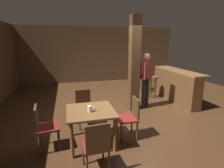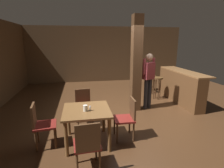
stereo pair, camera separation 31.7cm
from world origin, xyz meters
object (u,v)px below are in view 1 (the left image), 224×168
at_px(chair_east, 130,116).
at_px(napkin_cup, 90,109).
at_px(standing_person, 146,77).
at_px(salt_shaker, 94,109).
at_px(bar_stool_near, 153,82).
at_px(bar_stool_mid, 146,79).
at_px(dining_table, 91,116).
at_px(chair_south, 96,145).
at_px(chair_west, 44,125).
at_px(bar_stool_far, 142,77).
at_px(chair_north, 84,106).
at_px(bar_counter, 175,85).

height_order(chair_east, napkin_cup, chair_east).
height_order(napkin_cup, standing_person, standing_person).
bearing_deg(salt_shaker, bar_stool_near, 44.19).
height_order(standing_person, bar_stool_mid, standing_person).
distance_m(dining_table, chair_south, 0.87).
height_order(chair_west, bar_stool_far, chair_west).
distance_m(salt_shaker, bar_stool_near, 3.62).
distance_m(chair_east, napkin_cup, 0.94).
xyz_separation_m(chair_east, napkin_cup, (-0.89, -0.10, 0.29)).
distance_m(chair_north, bar_stool_near, 3.13).
height_order(chair_north, bar_stool_near, chair_north).
xyz_separation_m(dining_table, chair_west, (-0.90, 0.02, -0.11)).
height_order(chair_east, bar_stool_near, chair_east).
distance_m(chair_south, bar_stool_far, 5.19).
height_order(chair_east, bar_counter, bar_counter).
relative_size(chair_west, napkin_cup, 7.19).
relative_size(salt_shaker, standing_person, 0.06).
bearing_deg(chair_east, bar_stool_far, 62.31).
distance_m(dining_table, bar_stool_near, 3.60).
bearing_deg(salt_shaker, bar_stool_far, 53.91).
bearing_deg(chair_south, standing_person, 51.07).
relative_size(napkin_cup, standing_person, 0.07).
height_order(chair_east, standing_person, standing_person).
height_order(bar_counter, bar_stool_far, bar_counter).
distance_m(dining_table, chair_east, 0.87).
relative_size(napkin_cup, bar_counter, 0.05).
height_order(chair_east, chair_west, same).
xyz_separation_m(salt_shaker, standing_person, (1.88, 1.67, 0.22)).
xyz_separation_m(chair_south, bar_counter, (3.30, 2.84, 0.05)).
xyz_separation_m(dining_table, bar_stool_near, (2.66, 2.43, -0.00)).
relative_size(dining_table, chair_east, 1.05).
relative_size(chair_west, bar_counter, 0.39).
bearing_deg(chair_north, chair_east, -42.97).
height_order(dining_table, napkin_cup, napkin_cup).
bearing_deg(napkin_cup, bar_stool_near, 43.22).
xyz_separation_m(salt_shaker, bar_counter, (3.20, 2.06, -0.23)).
relative_size(dining_table, bar_counter, 0.41).
xyz_separation_m(dining_table, bar_stool_mid, (2.72, 3.18, -0.05)).
bearing_deg(bar_stool_near, salt_shaker, -135.81).
bearing_deg(chair_west, dining_table, -1.52).
bearing_deg(bar_counter, chair_south, -139.29).
xyz_separation_m(chair_east, bar_counter, (2.41, 1.96, 0.05)).
distance_m(bar_stool_near, bar_stool_far, 1.10).
bearing_deg(chair_south, bar_stool_mid, 55.76).
bearing_deg(salt_shaker, chair_north, 96.69).
relative_size(chair_east, bar_counter, 0.39).
height_order(chair_west, bar_stool_mid, chair_west).
relative_size(chair_east, bar_stool_far, 1.11).
bearing_deg(bar_counter, chair_west, -154.90).
bearing_deg(chair_south, napkin_cup, 89.38).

